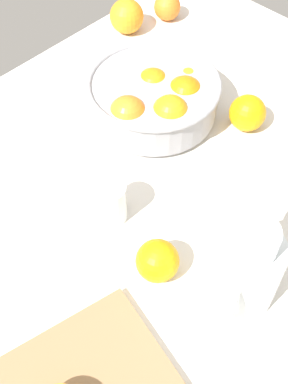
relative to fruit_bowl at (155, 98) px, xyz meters
The scene contains 8 objects.
ground_plane 23.43cm from the fruit_bowl, 147.44° to the right, with size 137.54×92.84×3.00cm, color silver.
fruit_bowl is the anchor object (origin of this frame).
juice_pitcher 43.61cm from the fruit_bowl, 118.56° to the right, with size 15.96×11.61×18.35cm.
juice_glass 27.51cm from the fruit_bowl, 154.55° to the right, with size 6.27×6.27×8.45cm.
loose_orange_1 31.16cm from the fruit_bowl, 56.03° to the left, with size 8.36×8.36×8.36cm, color orange.
loose_orange_2 36.01cm from the fruit_bowl, 38.27° to the left, with size 6.75×6.75×6.75cm, color orange.
loose_orange_3 38.02cm from the fruit_bowl, 136.24° to the right, with size 7.33×7.33×7.33cm, color orange.
loose_orange_4 19.26cm from the fruit_bowl, 55.47° to the right, with size 7.63×7.63×7.63cm, color orange.
Camera 1 is at (-41.85, -43.18, 78.60)cm, focal length 49.07 mm.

